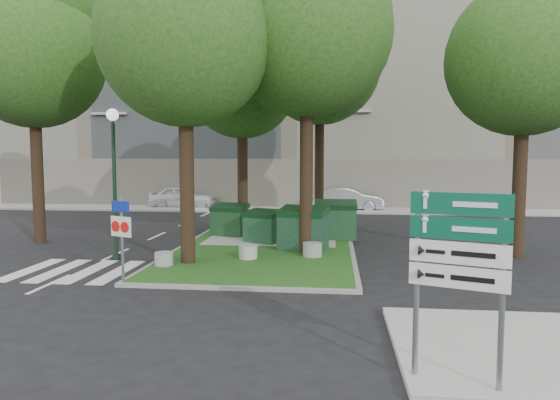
# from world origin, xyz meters

# --- Properties ---
(ground) EXTENTS (120.00, 120.00, 0.00)m
(ground) POSITION_xyz_m (0.00, 0.00, 0.00)
(ground) COLOR black
(ground) RESTS_ON ground
(median_island) EXTENTS (6.00, 16.00, 0.12)m
(median_island) POSITION_xyz_m (0.50, 8.00, 0.06)
(median_island) COLOR #194413
(median_island) RESTS_ON ground
(median_kerb) EXTENTS (6.30, 16.30, 0.10)m
(median_kerb) POSITION_xyz_m (0.50, 8.00, 0.05)
(median_kerb) COLOR gray
(median_kerb) RESTS_ON ground
(sidewalk_corner) EXTENTS (5.00, 4.00, 0.12)m
(sidewalk_corner) POSITION_xyz_m (6.50, -3.50, 0.06)
(sidewalk_corner) COLOR #999993
(sidewalk_corner) RESTS_ON ground
(building_sidewalk) EXTENTS (42.00, 3.00, 0.12)m
(building_sidewalk) POSITION_xyz_m (0.00, 18.50, 0.06)
(building_sidewalk) COLOR #999993
(building_sidewalk) RESTS_ON ground
(zebra_crossing) EXTENTS (5.00, 3.00, 0.01)m
(zebra_crossing) POSITION_xyz_m (-3.75, 1.50, 0.01)
(zebra_crossing) COLOR silver
(zebra_crossing) RESTS_ON ground
(apartment_building) EXTENTS (41.00, 12.00, 16.00)m
(apartment_building) POSITION_xyz_m (0.00, 26.00, 8.00)
(apartment_building) COLOR #BDA68E
(apartment_building) RESTS_ON ground
(tree_median_near_left) EXTENTS (5.20, 5.20, 10.53)m
(tree_median_near_left) POSITION_xyz_m (-1.41, 2.56, 7.32)
(tree_median_near_left) COLOR black
(tree_median_near_left) RESTS_ON ground
(tree_median_near_right) EXTENTS (5.60, 5.60, 11.46)m
(tree_median_near_right) POSITION_xyz_m (2.09, 4.56, 7.99)
(tree_median_near_right) COLOR black
(tree_median_near_right) RESTS_ON ground
(tree_median_mid) EXTENTS (4.80, 4.80, 9.99)m
(tree_median_mid) POSITION_xyz_m (-0.91, 9.06, 6.98)
(tree_median_mid) COLOR black
(tree_median_mid) RESTS_ON ground
(tree_median_far) EXTENTS (5.80, 5.80, 11.93)m
(tree_median_far) POSITION_xyz_m (2.29, 12.06, 8.32)
(tree_median_far) COLOR black
(tree_median_far) RESTS_ON ground
(tree_street_left) EXTENTS (5.40, 5.40, 11.00)m
(tree_street_left) POSITION_xyz_m (-8.41, 6.06, 7.65)
(tree_street_left) COLOR black
(tree_street_left) RESTS_ON ground
(tree_street_right) EXTENTS (5.00, 5.00, 10.06)m
(tree_street_right) POSITION_xyz_m (9.09, 5.06, 6.98)
(tree_street_right) COLOR black
(tree_street_right) RESTS_ON ground
(dumpster_a) EXTENTS (1.62, 1.32, 1.31)m
(dumpster_a) POSITION_xyz_m (-1.33, 7.83, 0.75)
(dumpster_a) COLOR black
(dumpster_a) RESTS_ON median_island
(dumpster_b) EXTENTS (1.60, 1.41, 1.24)m
(dumpster_b) POSITION_xyz_m (0.27, 6.36, 0.72)
(dumpster_b) COLOR #113C20
(dumpster_b) RESTS_ON median_island
(dumpster_c) EXTENTS (1.86, 1.50, 1.52)m
(dumpster_c) POSITION_xyz_m (1.87, 5.00, 0.85)
(dumpster_c) COLOR #0E311D
(dumpster_c) RESTS_ON median_island
(dumpster_d) EXTENTS (1.65, 1.16, 1.52)m
(dumpster_d) POSITION_xyz_m (3.00, 7.51, 0.85)
(dumpster_d) COLOR #123C1D
(dumpster_d) RESTS_ON median_island
(bollard_left) EXTENTS (0.55, 0.55, 0.39)m
(bollard_left) POSITION_xyz_m (-2.10, 2.03, 0.31)
(bollard_left) COLOR gray
(bollard_left) RESTS_ON median_island
(bollard_right) EXTENTS (0.62, 0.62, 0.44)m
(bollard_right) POSITION_xyz_m (2.25, 3.83, 0.34)
(bollard_right) COLOR gray
(bollard_right) RESTS_ON median_island
(bollard_mid) EXTENTS (0.59, 0.59, 0.42)m
(bollard_mid) POSITION_xyz_m (0.23, 3.28, 0.33)
(bollard_mid) COLOR #A4A5A0
(bollard_mid) RESTS_ON median_island
(litter_bin) EXTENTS (0.37, 0.37, 0.65)m
(litter_bin) POSITION_xyz_m (2.77, 9.50, 0.44)
(litter_bin) COLOR yellow
(litter_bin) RESTS_ON median_island
(street_lamp) EXTENTS (0.39, 0.39, 4.87)m
(street_lamp) POSITION_xyz_m (-4.09, 3.16, 3.06)
(street_lamp) COLOR black
(street_lamp) RESTS_ON ground
(traffic_sign_pole) EXTENTS (0.66, 0.33, 2.36)m
(traffic_sign_pole) POSITION_xyz_m (-2.50, 0.05, 1.51)
(traffic_sign_pole) COLOR slate
(traffic_sign_pole) RESTS_ON ground
(directional_sign) EXTENTS (1.29, 0.52, 2.73)m
(directional_sign) POSITION_xyz_m (4.70, -5.00, 1.93)
(directional_sign) COLOR slate
(directional_sign) RESTS_ON sidewalk_corner
(car_white) EXTENTS (4.35, 1.89, 1.46)m
(car_white) POSITION_xyz_m (-6.86, 19.22, 0.73)
(car_white) COLOR white
(car_white) RESTS_ON ground
(car_silver) EXTENTS (4.40, 1.69, 1.43)m
(car_silver) POSITION_xyz_m (3.74, 18.77, 0.72)
(car_silver) COLOR #9DA0A5
(car_silver) RESTS_ON ground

